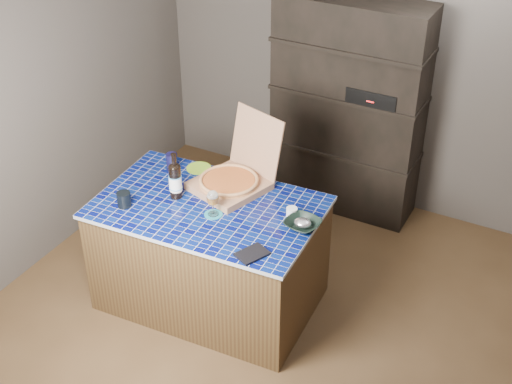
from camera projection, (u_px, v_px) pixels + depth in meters
The scene contains 14 objects.
room at pixel (258, 156), 4.40m from camera, with size 3.50×3.50×3.50m.
shelving_unit at pixel (348, 109), 5.71m from camera, with size 1.20×0.41×1.80m.
kitchen_island at pixel (210, 254), 4.94m from camera, with size 1.53×1.02×0.81m.
pizza_box at pixel (232, 179), 4.86m from camera, with size 0.58×0.64×0.48m.
mead_bottle at pixel (175, 180), 4.73m from camera, with size 0.09×0.09×0.34m.
teal_trivet at pixel (213, 214), 4.62m from camera, with size 0.12×0.12×0.01m, color teal.
wine_glass at pixel (213, 198), 4.55m from camera, with size 0.08×0.08×0.18m.
tumbler at pixel (124, 199), 4.68m from camera, with size 0.09×0.09×0.10m, color black.
dvd_case at pixel (252, 254), 4.27m from camera, with size 0.13×0.19×0.01m, color black.
bowl at pixel (303, 224), 4.49m from camera, with size 0.22×0.22×0.05m, color black.
foil_contents at pixel (303, 223), 4.48m from camera, with size 0.11×0.09×0.05m, color silver.
white_jar at pixel (292, 212), 4.60m from camera, with size 0.07×0.07×0.06m, color silver.
navy_cup at pixel (172, 162), 5.07m from camera, with size 0.08×0.08×0.13m, color black.
green_trivet at pixel (199, 168), 5.11m from camera, with size 0.18×0.18×0.01m, color #8FCA2B.
Camera 1 is at (1.78, -3.36, 3.46)m, focal length 50.00 mm.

